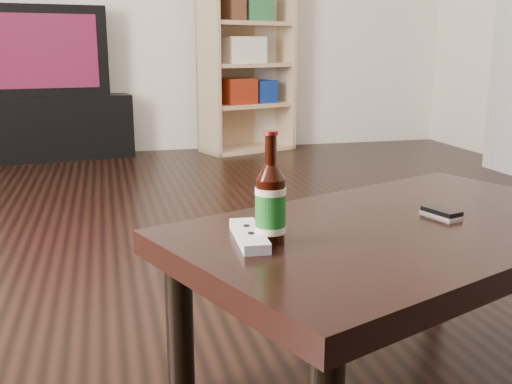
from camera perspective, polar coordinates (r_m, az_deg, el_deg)
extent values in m
cube|color=black|center=(1.87, -5.07, -11.33)|extent=(5.00, 6.00, 0.01)
cube|color=black|center=(4.67, -19.05, 6.00)|extent=(1.20, 0.72, 0.45)
cube|color=black|center=(4.64, -19.57, 12.53)|extent=(0.89, 0.63, 0.62)
cube|color=#B20E00|center=(4.38, -19.35, 12.53)|extent=(0.67, 0.10, 0.49)
cube|color=tan|center=(4.46, -4.58, 11.90)|extent=(0.14, 0.31, 1.31)
cube|color=tan|center=(4.82, 2.60, 12.05)|extent=(0.14, 0.31, 1.31)
cube|color=tan|center=(4.69, -0.82, 4.17)|extent=(0.77, 0.54, 0.03)
cube|color=tan|center=(4.75, -1.83, 12.04)|extent=(0.67, 0.26, 1.31)
cube|color=tan|center=(4.65, -0.84, 8.28)|extent=(0.70, 0.49, 0.03)
cube|color=tan|center=(4.63, -0.85, 12.01)|extent=(0.70, 0.49, 0.03)
cube|color=tan|center=(4.63, -0.86, 15.74)|extent=(0.70, 0.49, 0.03)
cube|color=maroon|center=(4.57, -1.78, 9.58)|extent=(0.29, 0.27, 0.19)
cube|color=navy|center=(4.69, 0.55, 9.56)|extent=(0.22, 0.24, 0.17)
cube|color=white|center=(4.58, -1.26, 13.37)|extent=(0.35, 0.29, 0.19)
cube|color=#2D743D|center=(4.65, -0.18, 17.10)|extent=(0.26, 0.26, 0.19)
cube|color=#53301D|center=(4.54, -2.29, 17.05)|extent=(0.18, 0.23, 0.17)
cube|color=black|center=(1.41, 13.91, -3.83)|extent=(1.21, 0.96, 0.05)
cylinder|color=black|center=(1.38, -7.26, -12.74)|extent=(0.08, 0.08, 0.34)
cylinder|color=black|center=(1.95, 16.96, -5.23)|extent=(0.08, 0.08, 0.34)
cylinder|color=black|center=(1.20, 1.39, -1.85)|extent=(0.07, 0.07, 0.13)
cylinder|color=#145919|center=(1.20, 1.39, -1.73)|extent=(0.07, 0.07, 0.08)
cylinder|color=beige|center=(1.19, 1.40, 0.12)|extent=(0.07, 0.07, 0.01)
cylinder|color=beige|center=(1.21, 1.38, -3.54)|extent=(0.07, 0.07, 0.01)
cone|color=black|center=(1.18, 1.41, 1.93)|extent=(0.07, 0.07, 0.03)
cylinder|color=black|center=(1.17, 1.42, 4.04)|extent=(0.03, 0.03, 0.06)
cylinder|color=maroon|center=(1.17, 1.43, 5.64)|extent=(0.03, 0.03, 0.01)
cube|color=silver|center=(1.48, 17.24, -2.04)|extent=(0.07, 0.10, 0.01)
cube|color=black|center=(1.48, 17.25, -1.78)|extent=(0.07, 0.10, 0.01)
cylinder|color=silver|center=(1.46, 18.06, -1.82)|extent=(0.02, 0.02, 0.00)
cube|color=#BBBBBD|center=(1.23, -0.66, -4.17)|extent=(0.06, 0.19, 0.02)
cylinder|color=black|center=(1.26, -0.92, -3.23)|extent=(0.01, 0.01, 0.00)
cylinder|color=black|center=(1.21, -0.48, -3.95)|extent=(0.01, 0.01, 0.00)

